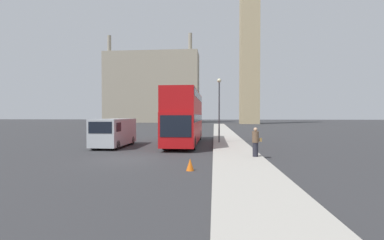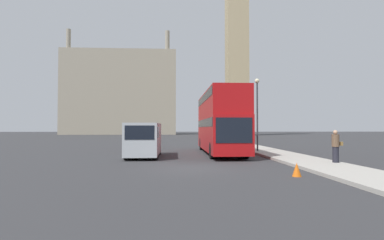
% 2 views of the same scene
% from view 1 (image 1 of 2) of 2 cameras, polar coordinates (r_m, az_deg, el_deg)
% --- Properties ---
extents(ground_plane, '(300.00, 300.00, 0.00)m').
position_cam_1_polar(ground_plane, '(15.49, -14.39, -8.36)').
color(ground_plane, '#333335').
extents(sidewalk_strip, '(2.88, 120.00, 0.15)m').
position_cam_1_polar(sidewalk_strip, '(14.69, 10.34, -8.56)').
color(sidewalk_strip, '#ADA89E').
rests_on(sidewalk_strip, ground_plane).
extents(clock_tower, '(6.00, 6.17, 58.88)m').
position_cam_1_polar(clock_tower, '(85.20, 12.66, 19.91)').
color(clock_tower, tan).
rests_on(clock_tower, ground_plane).
extents(building_block_distant, '(34.47, 10.85, 31.37)m').
position_cam_1_polar(building_block_distant, '(97.78, -8.78, 7.06)').
color(building_block_distant, '#9E937F').
rests_on(building_block_distant, ground_plane).
extents(red_double_decker_bus, '(2.44, 11.05, 4.55)m').
position_cam_1_polar(red_double_decker_bus, '(22.53, -1.56, 1.05)').
color(red_double_decker_bus, '#B71114').
rests_on(red_double_decker_bus, ground_plane).
extents(white_van, '(2.04, 5.11, 2.24)m').
position_cam_1_polar(white_van, '(21.40, -16.99, -2.55)').
color(white_van, '#B2B7BC').
rests_on(white_van, ground_plane).
extents(pedestrian, '(0.53, 0.37, 1.67)m').
position_cam_1_polar(pedestrian, '(15.23, 13.95, -4.78)').
color(pedestrian, '#23232D').
rests_on(pedestrian, sidewalk_strip).
extents(street_lamp, '(0.36, 0.36, 5.63)m').
position_cam_1_polar(street_lamp, '(22.82, 6.06, 4.37)').
color(street_lamp, '#38383D').
rests_on(street_lamp, sidewalk_strip).
extents(traffic_cone, '(0.36, 0.36, 0.55)m').
position_cam_1_polar(traffic_cone, '(11.84, -0.43, -9.88)').
color(traffic_cone, orange).
rests_on(traffic_cone, ground_plane).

